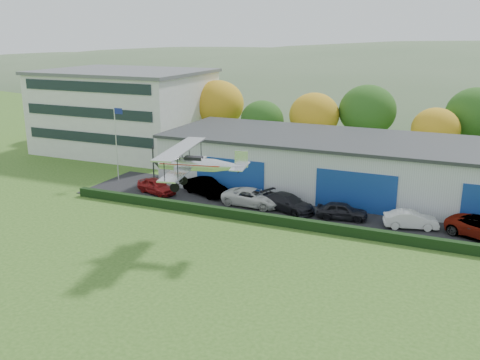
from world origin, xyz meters
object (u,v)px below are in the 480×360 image
at_px(car_1, 206,187).
at_px(car_2, 252,197).
at_px(car_0, 156,186).
at_px(car_3, 288,203).
at_px(office_block, 126,110).
at_px(biplane, 195,163).
at_px(car_4, 342,211).
at_px(car_5, 411,220).
at_px(flagpole, 117,136).
at_px(hangar, 369,167).

bearing_deg(car_1, car_2, -79.59).
bearing_deg(car_0, car_3, -70.43).
bearing_deg(office_block, car_0, -47.28).
xyz_separation_m(car_0, biplane, (9.42, -9.33, 5.37)).
bearing_deg(car_3, car_2, 109.90).
relative_size(car_0, car_4, 1.03).
height_order(car_0, car_1, car_1).
bearing_deg(car_0, car_5, -71.00).
xyz_separation_m(flagpole, car_2, (16.09, -2.12, -3.97)).
xyz_separation_m(car_2, biplane, (-0.51, -9.67, 5.34)).
xyz_separation_m(flagpole, car_1, (10.74, -0.94, -3.92)).
bearing_deg(car_5, flagpole, 70.64).
distance_m(hangar, car_1, 15.85).
bearing_deg(biplane, office_block, 122.52).
bearing_deg(car_5, hangar, 16.09).
relative_size(office_block, biplane, 2.52).
height_order(flagpole, car_2, flagpole).
distance_m(car_1, biplane, 13.00).
height_order(flagpole, biplane, flagpole).
bearing_deg(car_1, car_5, -71.16).
relative_size(car_4, biplane, 0.52).
relative_size(hangar, car_4, 9.63).
xyz_separation_m(car_2, car_5, (13.77, -0.14, -0.07)).
relative_size(car_2, car_5, 1.30).
xyz_separation_m(office_block, car_0, (14.27, -15.46, -4.42)).
height_order(office_block, biplane, office_block).
relative_size(car_1, car_5, 1.17).
height_order(hangar, flagpole, flagpole).
xyz_separation_m(hangar, car_4, (-0.56, -8.36, -1.89)).
bearing_deg(car_3, car_5, -68.74).
relative_size(car_0, car_2, 0.79).
relative_size(hangar, car_3, 7.88).
xyz_separation_m(car_0, car_1, (4.58, 1.51, 0.08)).
distance_m(hangar, flagpole, 25.68).
height_order(car_0, car_4, car_0).
bearing_deg(car_5, car_1, 71.03).
distance_m(flagpole, car_0, 7.74).
height_order(car_0, car_3, car_3).
height_order(car_3, car_5, car_3).
bearing_deg(flagpole, car_1, -5.02).
relative_size(hangar, car_5, 9.60).
bearing_deg(car_2, car_1, 79.90).
height_order(flagpole, car_1, flagpole).
bearing_deg(car_0, biplane, -116.21).
bearing_deg(hangar, car_4, -93.86).
xyz_separation_m(hangar, office_block, (-33.00, 7.02, 2.56)).
bearing_deg(car_4, car_3, 80.44).
distance_m(office_block, biplane, 34.30).
height_order(car_1, biplane, biplane).
height_order(car_0, biplane, biplane).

